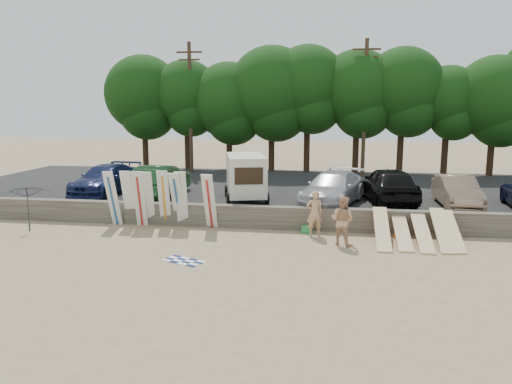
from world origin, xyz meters
TOP-DOWN VIEW (x-y plane):
  - ground at (0.00, 0.00)m, footprint 120.00×120.00m
  - seawall at (0.00, 3.00)m, footprint 44.00×0.50m
  - parking_lot at (0.00, 10.50)m, footprint 44.00×14.50m
  - treeline at (0.31, 17.52)m, footprint 33.99×6.49m
  - utility_poles at (2.00, 16.00)m, footprint 25.80×0.26m
  - box_trailer at (-4.27, 5.88)m, footprint 2.68×3.86m
  - car_0 at (-12.07, 6.58)m, footprint 2.49×5.36m
  - car_1 at (-8.88, 6.18)m, footprint 1.93×5.06m
  - car_2 at (0.04, 5.44)m, footprint 3.57×5.70m
  - car_3 at (2.71, 6.28)m, footprint 2.76×5.41m
  - car_4 at (5.77, 5.73)m, footprint 1.54×4.39m
  - surfboard_upright_0 at (-9.73, 2.38)m, footprint 0.59×0.79m
  - surfboard_upright_1 at (-9.08, 2.64)m, footprint 0.52×0.73m
  - surfboard_upright_2 at (-8.48, 2.44)m, footprint 0.53×0.65m
  - surfboard_upright_3 at (-8.13, 2.54)m, footprint 0.61×0.81m
  - surfboard_upright_4 at (-7.41, 2.63)m, footprint 0.52×0.55m
  - surfboard_upright_5 at (-6.58, 2.58)m, footprint 0.56×0.64m
  - surfboard_upright_6 at (-6.79, 2.60)m, footprint 0.56×0.88m
  - surfboard_upright_7 at (-5.27, 2.40)m, footprint 0.54×0.86m
  - surfboard_low_0 at (1.99, 1.31)m, footprint 0.56×2.81m
  - surfboard_low_1 at (2.79, 1.51)m, footprint 0.56×2.91m
  - surfboard_low_2 at (3.55, 1.35)m, footprint 0.56×2.89m
  - surfboard_low_3 at (4.30, 1.45)m, footprint 0.56×2.81m
  - surfboard_low_4 at (4.68, 1.57)m, footprint 0.56×2.85m
  - beachgoer_a at (-0.69, 2.04)m, footprint 0.80×0.63m
  - beachgoer_b at (0.43, 0.81)m, footprint 1.19×1.10m
  - cooler at (-1.01, 2.40)m, footprint 0.47×0.42m
  - gear_bag at (2.74, 2.01)m, footprint 0.38×0.35m
  - beach_towel at (-5.09, -2.14)m, footprint 1.99×1.99m
  - beach_umbrella at (-12.95, 0.89)m, footprint 2.41×2.44m

SIDE VIEW (x-z plane):
  - ground at x=0.00m, z-range 0.00..0.00m
  - beach_towel at x=-5.09m, z-range 0.01..0.01m
  - gear_bag at x=2.74m, z-range 0.00..0.22m
  - cooler at x=-1.01m, z-range 0.00..0.32m
  - parking_lot at x=0.00m, z-range 0.00..0.70m
  - surfboard_low_1 at x=2.79m, z-range 0.00..0.87m
  - surfboard_low_2 at x=3.55m, z-range 0.00..0.94m
  - seawall at x=0.00m, z-range 0.00..1.00m
  - surfboard_low_4 at x=4.68m, z-range 0.00..1.08m
  - surfboard_low_0 at x=1.99m, z-range 0.00..1.18m
  - surfboard_low_3 at x=4.30m, z-range 0.00..1.19m
  - beachgoer_a at x=-0.69m, z-range 0.00..1.92m
  - beachgoer_b at x=0.43m, z-range 0.00..1.96m
  - beach_umbrella at x=-12.95m, z-range 0.00..2.00m
  - surfboard_upright_6 at x=-6.79m, z-range 0.00..2.50m
  - surfboard_upright_7 at x=-5.27m, z-range 0.00..2.50m
  - surfboard_upright_3 at x=-8.13m, z-range 0.00..2.52m
  - surfboard_upright_0 at x=-9.73m, z-range 0.00..2.53m
  - surfboard_upright_1 at x=-9.08m, z-range 0.00..2.53m
  - surfboard_upright_2 at x=-8.48m, z-range 0.00..2.55m
  - surfboard_upright_5 at x=-6.58m, z-range 0.00..2.56m
  - surfboard_upright_4 at x=-7.41m, z-range 0.00..2.57m
  - car_4 at x=5.77m, z-range 0.70..2.15m
  - car_0 at x=-12.07m, z-range 0.70..2.22m
  - car_2 at x=0.04m, z-range 0.70..2.24m
  - car_1 at x=-8.88m, z-range 0.70..2.35m
  - car_3 at x=2.71m, z-range 0.70..2.47m
  - box_trailer at x=-4.27m, z-range 0.84..3.09m
  - utility_poles at x=2.00m, z-range 0.93..9.93m
  - treeline at x=0.31m, z-range 1.62..11.15m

